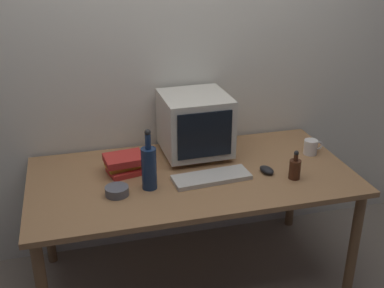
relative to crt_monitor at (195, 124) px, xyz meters
The scene contains 11 objects.
ground_plane 0.94m from the crt_monitor, 108.57° to the right, with size 6.00×6.00×0.00m, color gray.
back_wall 0.44m from the crt_monitor, 107.45° to the left, with size 4.00×0.08×2.50m, color silver.
desk 0.37m from the crt_monitor, 108.57° to the right, with size 1.77×0.89×0.71m.
crt_monitor is the anchor object (origin of this frame).
keyboard 0.38m from the crt_monitor, 89.46° to the right, with size 0.42×0.15×0.02m, color beige.
computer_mouse 0.50m from the crt_monitor, 46.52° to the right, with size 0.06×0.10×0.04m, color black.
bottle_tall 0.48m from the crt_monitor, 134.52° to the right, with size 0.08×0.08×0.33m.
bottle_short 0.63m from the crt_monitor, 44.61° to the right, with size 0.06×0.06×0.16m.
book_stack 0.47m from the crt_monitor, 163.25° to the right, with size 0.25×0.20×0.10m.
mug 0.71m from the crt_monitor, 14.56° to the right, with size 0.12×0.08×0.09m.
cd_spindle 0.65m from the crt_monitor, 143.98° to the right, with size 0.12×0.12×0.04m, color #595B66.
Camera 1 is at (-0.60, -2.26, 1.94)m, focal length 44.69 mm.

